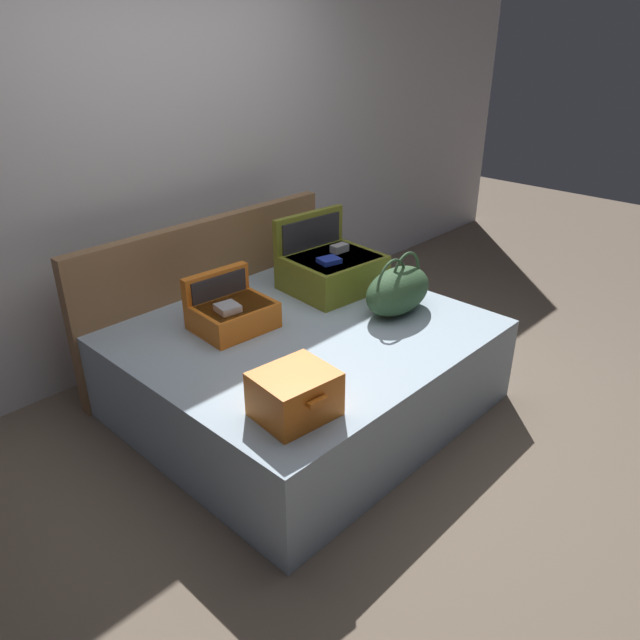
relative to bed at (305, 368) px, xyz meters
name	(u,v)px	position (x,y,z in m)	size (l,w,h in m)	color
ground_plane	(356,433)	(0.00, -0.40, -0.26)	(12.00, 12.00, 0.00)	#6B5B4C
back_wall	(163,156)	(0.00, 1.25, 1.04)	(8.00, 0.10, 2.60)	silver
bed	(305,368)	(0.00, 0.00, 0.00)	(1.87, 1.66, 0.51)	#99ADBC
headboard	(210,291)	(0.00, 0.87, 0.22)	(1.90, 0.08, 0.96)	olive
hard_case_large	(331,268)	(0.53, 0.28, 0.39)	(0.60, 0.55, 0.46)	olive
hard_case_medium	(232,312)	(-0.26, 0.31, 0.35)	(0.44, 0.38, 0.30)	#D16619
hard_case_small	(295,395)	(-0.61, -0.55, 0.36)	(0.36, 0.33, 0.21)	#D16619
duffel_bag	(398,290)	(0.55, -0.24, 0.39)	(0.52, 0.32, 0.35)	#2D4C2D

